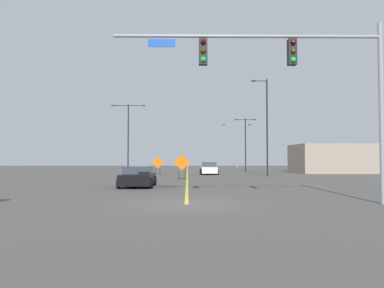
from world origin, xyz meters
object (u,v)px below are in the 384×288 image
(street_lamp_mid_right, at_px, (237,142))
(street_lamp_far_left, at_px, (245,140))
(car_white_passing, at_px, (209,169))
(construction_sign_right_shoulder, at_px, (158,163))
(traffic_signal_assembly, at_px, (295,70))
(street_lamp_near_left, at_px, (266,124))
(construction_sign_left_lane, at_px, (182,163))
(street_lamp_near_right, at_px, (128,132))
(car_black_far, at_px, (138,177))

(street_lamp_mid_right, bearing_deg, street_lamp_far_left, -91.31)
(car_white_passing, bearing_deg, construction_sign_right_shoulder, -171.61)
(traffic_signal_assembly, xyz_separation_m, street_lamp_near_left, (3.54, 22.42, -0.12))
(construction_sign_left_lane, bearing_deg, car_white_passing, 74.48)
(street_lamp_far_left, xyz_separation_m, street_lamp_near_right, (-15.54, -2.87, 0.89))
(street_lamp_near_right, bearing_deg, street_lamp_far_left, 10.47)
(street_lamp_near_left, bearing_deg, street_lamp_near_right, 145.11)
(construction_sign_left_lane, height_order, car_white_passing, construction_sign_left_lane)
(street_lamp_far_left, relative_size, car_black_far, 1.77)
(construction_sign_left_lane, height_order, construction_sign_right_shoulder, construction_sign_left_lane)
(street_lamp_far_left, xyz_separation_m, construction_sign_left_lane, (-8.38, -19.28, -2.93))
(street_lamp_mid_right, bearing_deg, construction_sign_left_lane, -105.99)
(street_lamp_mid_right, relative_size, car_black_far, 1.83)
(construction_sign_left_lane, distance_m, car_white_passing, 10.72)
(construction_sign_left_lane, bearing_deg, traffic_signal_assembly, -74.06)
(street_lamp_near_right, bearing_deg, traffic_signal_assembly, -70.20)
(street_lamp_near_left, xyz_separation_m, car_white_passing, (-5.49, 4.71, -4.63))
(street_lamp_near_right, bearing_deg, street_lamp_near_left, -34.89)
(construction_sign_left_lane, distance_m, car_black_far, 8.17)
(traffic_signal_assembly, bearing_deg, street_lamp_mid_right, 85.35)
(construction_sign_right_shoulder, relative_size, car_black_far, 0.49)
(street_lamp_mid_right, height_order, street_lamp_near_left, street_lamp_near_left)
(traffic_signal_assembly, relative_size, street_lamp_near_left, 1.12)
(street_lamp_mid_right, distance_m, construction_sign_left_lane, 31.49)
(street_lamp_near_right, bearing_deg, construction_sign_right_shoulder, -57.85)
(street_lamp_far_left, xyz_separation_m, street_lamp_near_left, (-0.03, -13.69, 0.97))
(street_lamp_near_left, xyz_separation_m, construction_sign_left_lane, (-8.35, -5.59, -3.90))
(construction_sign_left_lane, distance_m, construction_sign_right_shoulder, 9.87)
(traffic_signal_assembly, bearing_deg, construction_sign_right_shoulder, 106.13)
(street_lamp_far_left, height_order, street_lamp_near_left, street_lamp_near_left)
(street_lamp_mid_right, distance_m, street_lamp_near_left, 24.54)
(street_lamp_near_right, distance_m, construction_sign_left_lane, 18.30)
(traffic_signal_assembly, height_order, street_lamp_mid_right, street_lamp_mid_right)
(traffic_signal_assembly, height_order, car_white_passing, traffic_signal_assembly)
(street_lamp_mid_right, bearing_deg, construction_sign_right_shoulder, -118.96)
(construction_sign_left_lane, relative_size, car_black_far, 0.53)
(construction_sign_right_shoulder, bearing_deg, car_black_far, -89.67)
(street_lamp_near_right, distance_m, construction_sign_right_shoulder, 9.09)
(street_lamp_near_left, relative_size, street_lamp_near_right, 1.11)
(street_lamp_mid_right, height_order, street_lamp_near_right, street_lamp_near_right)
(construction_sign_right_shoulder, bearing_deg, street_lamp_near_left, -19.19)
(street_lamp_near_right, bearing_deg, street_lamp_mid_right, 40.98)
(street_lamp_near_left, distance_m, construction_sign_right_shoulder, 12.47)
(traffic_signal_assembly, xyz_separation_m, street_lamp_far_left, (3.57, 36.11, -1.09))
(car_white_passing, bearing_deg, construction_sign_left_lane, -105.52)
(car_white_passing, bearing_deg, street_lamp_near_right, 148.65)
(street_lamp_far_left, height_order, construction_sign_right_shoulder, street_lamp_far_left)
(street_lamp_mid_right, distance_m, car_white_passing, 21.01)
(street_lamp_near_right, xyz_separation_m, car_white_passing, (10.02, -6.10, -4.56))
(street_lamp_mid_right, height_order, car_white_passing, street_lamp_mid_right)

